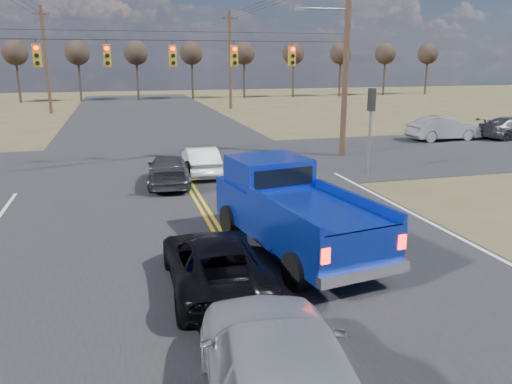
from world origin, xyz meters
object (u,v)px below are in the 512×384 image
object	(u,v)px
black_suv	(214,262)
cross_car_east_near	(443,128)
dgrey_car_queue	(169,170)
white_car_queue	(201,161)
silver_suv	(282,381)
pickup_truck	(292,210)

from	to	relation	value
black_suv	cross_car_east_near	bearing A→B (deg)	-135.82
dgrey_car_queue	black_suv	bearing A→B (deg)	95.26
white_car_queue	dgrey_car_queue	bearing A→B (deg)	45.30
silver_suv	cross_car_east_near	xyz separation A→B (m)	(18.48, 22.43, -0.14)
cross_car_east_near	dgrey_car_queue	bearing A→B (deg)	110.64
white_car_queue	cross_car_east_near	size ratio (longest dim) A/B	0.84
silver_suv	dgrey_car_queue	world-z (taller)	silver_suv
black_suv	white_car_queue	world-z (taller)	white_car_queue
black_suv	dgrey_car_queue	bearing A→B (deg)	-89.27
dgrey_car_queue	white_car_queue	bearing A→B (deg)	-130.99
black_suv	white_car_queue	xyz separation A→B (m)	(1.60, 11.74, 0.02)
pickup_truck	white_car_queue	bearing A→B (deg)	86.03
black_suv	white_car_queue	bearing A→B (deg)	-97.03
silver_suv	black_suv	bearing A→B (deg)	-82.15
white_car_queue	black_suv	bearing A→B (deg)	83.79
pickup_truck	cross_car_east_near	distance (m)	22.38
white_car_queue	dgrey_car_queue	distance (m)	2.22
dgrey_car_queue	pickup_truck	bearing A→B (deg)	111.90
silver_suv	white_car_queue	bearing A→B (deg)	-87.63
pickup_truck	white_car_queue	distance (m)	9.97
silver_suv	white_car_queue	world-z (taller)	silver_suv
dgrey_car_queue	cross_car_east_near	bearing A→B (deg)	-153.20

